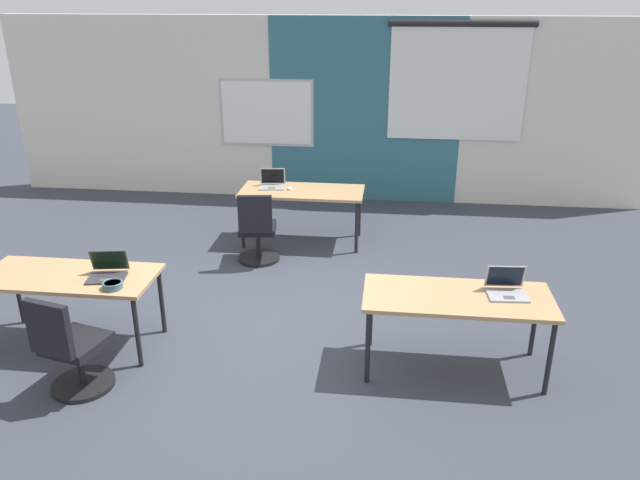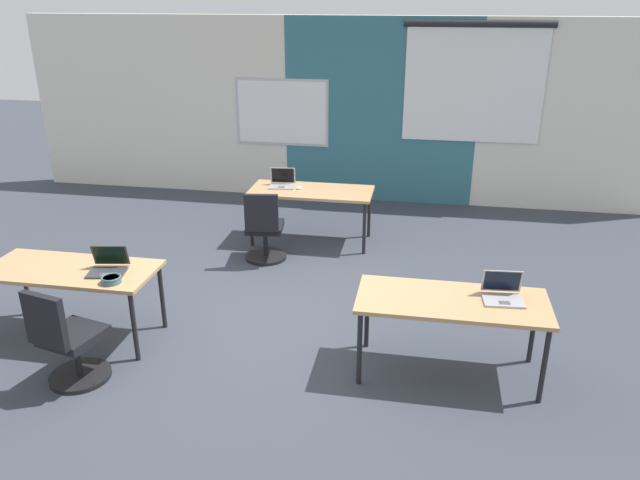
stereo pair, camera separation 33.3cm
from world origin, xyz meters
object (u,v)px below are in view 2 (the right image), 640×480
laptop_near_right_end (503,294)px  chair_near_left_inner (68,344)px  desk_far_center (311,194)px  mouse_far_left (299,188)px  chair_far_left (264,232)px  snack_bowl (111,279)px  laptop_near_left_inner (108,267)px  desk_near_right (452,306)px  laptop_far_left (282,183)px  desk_near_left (71,274)px

laptop_near_right_end → chair_near_left_inner: bearing=-171.5°
desk_far_center → mouse_far_left: 0.18m
chair_far_left → laptop_near_right_end: 3.30m
chair_far_left → snack_bowl: chair_far_left is taller
chair_far_left → chair_near_left_inner: bearing=63.6°
chair_far_left → snack_bowl: 2.44m
laptop_near_left_inner → chair_near_left_inner: (-0.03, -0.72, -0.39)m
desk_near_right → laptop_near_left_inner: size_ratio=4.23×
desk_near_right → laptop_far_left: bearing=126.8°
chair_near_left_inner → mouse_far_left: chair_near_left_inner is taller
laptop_near_left_inner → laptop_near_right_end: 3.52m
desk_far_center → mouse_far_left: size_ratio=15.21×
laptop_near_left_inner → chair_far_left: (0.92, 2.07, -0.39)m
desk_near_right → mouse_far_left: bearing=124.2°
laptop_near_right_end → mouse_far_left: bearing=126.3°
desk_near_left → desk_near_right: bearing=0.0°
desk_far_center → mouse_far_left: (-0.16, 0.01, 0.08)m
chair_near_left_inner → desk_near_right: bearing=-153.3°
desk_near_right → snack_bowl: (-2.97, -0.21, 0.10)m
desk_near_right → laptop_near_left_inner: 3.11m
desk_near_left → laptop_far_left: 3.19m
laptop_far_left → mouse_far_left: laptop_far_left is taller
chair_near_left_inner → chair_far_left: (0.95, 2.79, 0.00)m
chair_far_left → snack_bowl: size_ratio=5.18×
desk_far_center → laptop_far_left: (-0.41, 0.09, 0.11)m
chair_near_left_inner → snack_bowl: 0.66m
chair_near_left_inner → chair_far_left: size_ratio=1.00×
laptop_far_left → chair_far_left: laptop_far_left is taller
chair_far_left → snack_bowl: (-0.77, -2.28, 0.38)m
laptop_far_left → mouse_far_left: bearing=-23.1°
desk_near_right → laptop_near_left_inner: (-3.11, 0.00, 0.11)m
laptop_near_right_end → laptop_far_left: bearing=128.4°
desk_far_center → chair_near_left_inner: chair_near_left_inner is taller
desk_near_left → desk_far_center: size_ratio=1.00×
mouse_far_left → desk_near_left: bearing=-119.4°
desk_near_left → snack_bowl: (0.53, -0.21, 0.10)m
desk_far_center → chair_far_left: 0.90m
desk_near_right → chair_far_left: (-2.20, 2.07, -0.28)m
desk_far_center → laptop_near_right_end: laptop_near_right_end is taller
laptop_near_left_inner → laptop_near_right_end: size_ratio=1.08×
chair_near_left_inner → laptop_far_left: 3.76m
desk_near_right → chair_near_left_inner: (-3.15, -0.72, -0.28)m
desk_near_left → chair_near_left_inner: size_ratio=1.74×
desk_near_right → mouse_far_left: mouse_far_left is taller
desk_near_right → snack_bowl: 2.98m
chair_near_left_inner → laptop_near_right_end: size_ratio=2.63×
mouse_far_left → laptop_near_right_end: size_ratio=0.30×
chair_far_left → desk_near_left: bearing=50.2°
desk_near_right → laptop_near_right_end: size_ratio=4.57×
desk_near_left → laptop_near_right_end: size_ratio=4.57×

